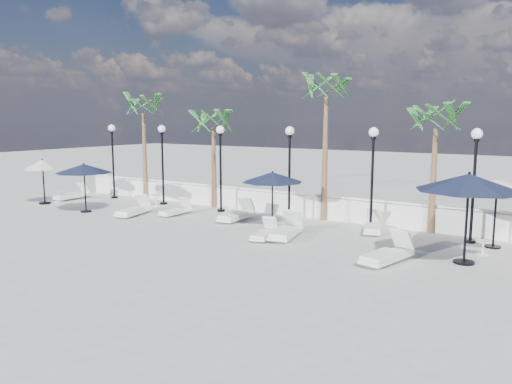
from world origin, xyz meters
The scene contains 28 objects.
ground centered at (0.00, 0.00, 0.00)m, with size 100.00×100.00×0.00m, color #9D9D98.
balustrade centered at (0.00, 7.50, 0.47)m, with size 26.00×0.30×1.01m.
lamppost_0 centered at (-10.50, 6.50, 2.49)m, with size 0.36×0.36×3.84m.
lamppost_1 centered at (-7.00, 6.50, 2.49)m, with size 0.36×0.36×3.84m.
lamppost_2 centered at (-3.50, 6.50, 2.49)m, with size 0.36×0.36×3.84m.
lamppost_3 centered at (0.00, 6.50, 2.49)m, with size 0.36×0.36×3.84m.
lamppost_4 centered at (3.50, 6.50, 2.49)m, with size 0.36×0.36×3.84m.
lamppost_5 centered at (7.00, 6.50, 2.49)m, with size 0.36×0.36×3.84m.
palm_0 centered at (-9.00, 7.30, 4.53)m, with size 2.60×2.60×5.50m.
palm_1 centered at (-4.50, 7.30, 3.75)m, with size 2.60×2.60×4.70m.
palm_2 centered at (1.20, 7.30, 5.12)m, with size 2.60×2.60×6.10m.
palm_3 centered at (5.50, 7.30, 3.95)m, with size 2.60×2.60×4.90m.
lounger_0 centered at (-12.00, 5.00, 0.24)m, with size 0.71×1.95×0.72m.
lounger_1 centered at (-4.63, 4.73, 0.21)m, with size 0.55×1.67×0.62m.
lounger_2 centered at (-6.08, 3.69, 0.25)m, with size 1.07×2.08×0.74m.
lounger_3 centered at (0.87, 3.19, 0.21)m, with size 0.87×1.71×0.61m.
lounger_4 centered at (-1.74, 5.23, 0.26)m, with size 0.80×2.09×0.77m.
lounger_5 centered at (1.46, 3.69, 0.26)m, with size 1.09×2.19×0.79m.
lounger_6 centered at (5.41, 2.67, 0.26)m, with size 1.10×2.17×0.78m.
lounger_7 centered at (3.71, 6.22, 0.23)m, with size 1.10×1.92×0.69m.
side_table_0 centered at (-12.00, 4.25, 0.35)m, with size 0.59×0.59×0.58m.
side_table_1 centered at (-6.93, 5.90, 0.33)m, with size 0.56×0.56×0.55m.
side_table_2 centered at (7.61, 5.08, 0.27)m, with size 0.45×0.45×0.44m.
parasol_navy_left centered at (-8.51, 3.10, 1.95)m, with size 2.50×2.50×2.21m.
parasol_navy_mid centered at (-0.01, 5.17, 1.90)m, with size 2.41×2.41×2.16m.
parasol_navy_right centered at (7.30, 3.80, 2.35)m, with size 2.98×2.98×2.67m.
parasol_cream_sq_a centered at (7.74, 6.20, 2.22)m, with size 4.88×4.88×2.40m.
parasol_cream_small centered at (-12.00, 3.43, 1.90)m, with size 1.81×1.81×2.23m.
Camera 1 is at (9.83, -11.21, 4.16)m, focal length 35.00 mm.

